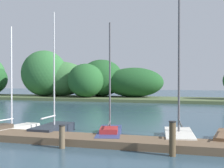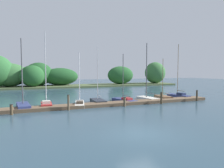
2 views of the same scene
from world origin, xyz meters
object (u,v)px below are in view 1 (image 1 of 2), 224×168
(sailboat_5, at_px, (54,128))
(mooring_piling_3, at_px, (62,137))
(sailboat_7, at_px, (179,132))
(sailboat_4, at_px, (9,129))
(sailboat_6, at_px, (110,132))
(mooring_piling_4, at_px, (172,139))

(sailboat_5, distance_m, mooring_piling_3, 3.93)
(sailboat_5, height_order, sailboat_7, sailboat_7)
(sailboat_7, height_order, mooring_piling_3, sailboat_7)
(sailboat_4, xyz_separation_m, sailboat_6, (5.87, 0.46, 0.02))
(mooring_piling_3, height_order, mooring_piling_4, mooring_piling_4)
(sailboat_6, xyz_separation_m, mooring_piling_3, (-1.35, -3.05, 0.24))
(sailboat_4, relative_size, sailboat_6, 1.00)
(sailboat_4, relative_size, sailboat_5, 0.88)
(sailboat_5, bearing_deg, sailboat_4, 108.30)
(sailboat_7, bearing_deg, sailboat_5, 83.63)
(sailboat_5, bearing_deg, mooring_piling_4, -114.17)
(sailboat_5, height_order, mooring_piling_3, sailboat_5)
(mooring_piling_4, bearing_deg, sailboat_5, 154.20)
(sailboat_6, distance_m, mooring_piling_4, 4.73)
(sailboat_4, height_order, sailboat_7, sailboat_7)
(sailboat_4, xyz_separation_m, sailboat_7, (9.48, 0.79, 0.10))
(sailboat_4, relative_size, sailboat_7, 0.79)
(sailboat_5, relative_size, mooring_piling_4, 4.90)
(sailboat_4, relative_size, mooring_piling_3, 5.82)
(sailboat_5, distance_m, sailboat_6, 3.45)
(mooring_piling_4, bearing_deg, sailboat_6, 138.79)
(sailboat_4, distance_m, sailboat_5, 2.54)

